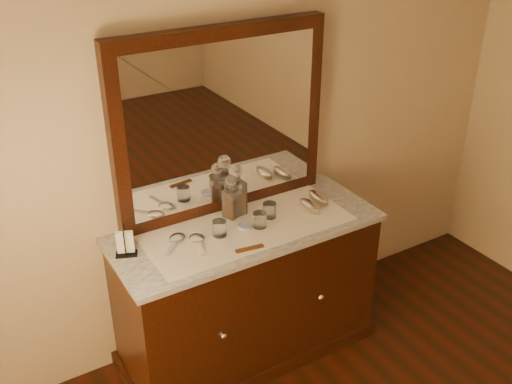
# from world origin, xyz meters

# --- Properties ---
(dresser_cabinet) EXTENTS (1.40, 0.55, 0.82)m
(dresser_cabinet) POSITION_xyz_m (0.00, 1.96, 0.41)
(dresser_cabinet) COLOR black
(dresser_cabinet) RESTS_ON floor
(dresser_plinth) EXTENTS (1.46, 0.59, 0.08)m
(dresser_plinth) POSITION_xyz_m (0.00, 1.96, 0.04)
(dresser_plinth) COLOR black
(dresser_plinth) RESTS_ON floor
(knob_left) EXTENTS (0.04, 0.04, 0.04)m
(knob_left) POSITION_xyz_m (-0.30, 1.67, 0.45)
(knob_left) COLOR silver
(knob_left) RESTS_ON dresser_cabinet
(knob_right) EXTENTS (0.04, 0.04, 0.04)m
(knob_right) POSITION_xyz_m (0.30, 1.67, 0.45)
(knob_right) COLOR silver
(knob_right) RESTS_ON dresser_cabinet
(marble_top) EXTENTS (1.44, 0.59, 0.03)m
(marble_top) POSITION_xyz_m (0.00, 1.96, 0.83)
(marble_top) COLOR white
(marble_top) RESTS_ON dresser_cabinet
(mirror_frame) EXTENTS (1.20, 0.08, 1.00)m
(mirror_frame) POSITION_xyz_m (0.00, 2.20, 1.35)
(mirror_frame) COLOR black
(mirror_frame) RESTS_ON marble_top
(mirror_glass) EXTENTS (1.06, 0.01, 0.86)m
(mirror_glass) POSITION_xyz_m (0.00, 2.17, 1.35)
(mirror_glass) COLOR white
(mirror_glass) RESTS_ON marble_top
(lace_runner) EXTENTS (1.10, 0.45, 0.00)m
(lace_runner) POSITION_xyz_m (0.00, 1.94, 0.85)
(lace_runner) COLOR white
(lace_runner) RESTS_ON marble_top
(pin_dish) EXTENTS (0.10, 0.10, 0.01)m
(pin_dish) POSITION_xyz_m (-0.01, 1.94, 0.86)
(pin_dish) COLOR white
(pin_dish) RESTS_ON lace_runner
(comb) EXTENTS (0.15, 0.05, 0.01)m
(comb) POSITION_xyz_m (-0.10, 1.75, 0.86)
(comb) COLOR brown
(comb) RESTS_ON lace_runner
(napkin_rack) EXTENTS (0.12, 0.10, 0.16)m
(napkin_rack) POSITION_xyz_m (-0.63, 2.03, 0.91)
(napkin_rack) COLOR black
(napkin_rack) RESTS_ON marble_top
(decanter_left) EXTENTS (0.10, 0.10, 0.25)m
(decanter_left) POSITION_xyz_m (-0.02, 2.08, 0.95)
(decanter_left) COLOR #9A4516
(decanter_left) RESTS_ON lace_runner
(decanter_right) EXTENTS (0.10, 0.10, 0.30)m
(decanter_right) POSITION_xyz_m (0.02, 2.10, 0.97)
(decanter_right) COLOR #9A4516
(decanter_right) RESTS_ON lace_runner
(brush_near) EXTENTS (0.08, 0.17, 0.04)m
(brush_near) POSITION_xyz_m (0.39, 1.92, 0.88)
(brush_near) COLOR #957E5B
(brush_near) RESTS_ON lace_runner
(brush_far) EXTENTS (0.07, 0.17, 0.05)m
(brush_far) POSITION_xyz_m (0.48, 1.97, 0.88)
(brush_far) COLOR #957E5B
(brush_far) RESTS_ON lace_runner
(hand_mirror_outer) EXTENTS (0.17, 0.18, 0.02)m
(hand_mirror_outer) POSITION_xyz_m (-0.38, 2.01, 0.86)
(hand_mirror_outer) COLOR silver
(hand_mirror_outer) RESTS_ON lace_runner
(hand_mirror_inner) EXTENTS (0.10, 0.21, 0.02)m
(hand_mirror_inner) POSITION_xyz_m (-0.29, 1.95, 0.86)
(hand_mirror_inner) COLOR silver
(hand_mirror_inner) RESTS_ON lace_runner
(tumblers) EXTENTS (0.39, 0.13, 0.08)m
(tumblers) POSITION_xyz_m (0.01, 1.94, 0.90)
(tumblers) COLOR white
(tumblers) RESTS_ON lace_runner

